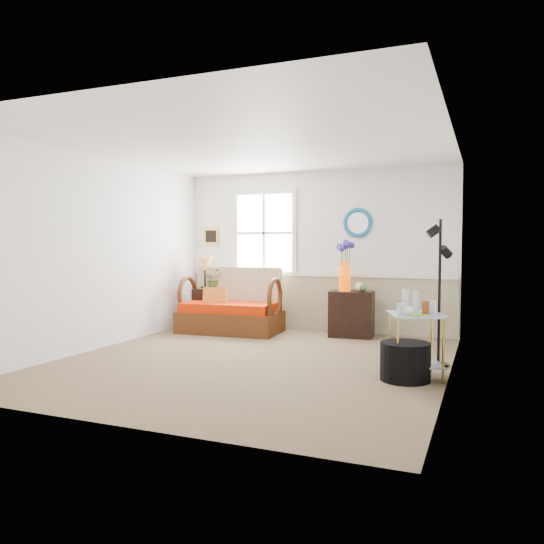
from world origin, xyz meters
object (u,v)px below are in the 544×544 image
at_px(loveseat, 230,300).
at_px(floor_lamp, 439,293).
at_px(lamp_stand, 206,308).
at_px(ottoman, 405,361).
at_px(cabinet, 352,314).
at_px(side_table, 415,346).

relative_size(loveseat, floor_lamp, 0.93).
distance_m(lamp_stand, ottoman, 4.29).
height_order(floor_lamp, ottoman, floor_lamp).
height_order(loveseat, lamp_stand, loveseat).
xyz_separation_m(cabinet, side_table, (1.22, -2.20, -0.01)).
bearing_deg(loveseat, floor_lamp, -23.51).
relative_size(floor_lamp, ottoman, 3.29).
xyz_separation_m(lamp_stand, cabinet, (2.49, 0.06, 0.02)).
bearing_deg(cabinet, loveseat, -174.62).
xyz_separation_m(lamp_stand, floor_lamp, (3.89, -1.46, 0.52)).
bearing_deg(lamp_stand, floor_lamp, -20.62).
relative_size(cabinet, side_table, 1.02).
xyz_separation_m(loveseat, side_table, (3.11, -1.87, -0.17)).
relative_size(cabinet, ottoman, 1.35).
bearing_deg(side_table, ottoman, -118.43).
bearing_deg(lamp_stand, side_table, -29.99).
relative_size(lamp_stand, cabinet, 0.95).
bearing_deg(loveseat, side_table, -34.58).
distance_m(floor_lamp, ottoman, 1.08).
distance_m(cabinet, ottoman, 2.61).
height_order(cabinet, floor_lamp, floor_lamp).
height_order(loveseat, side_table, loveseat).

